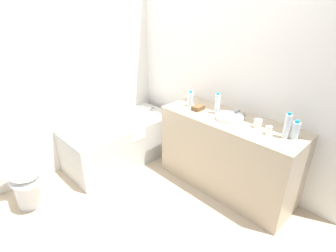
{
  "coord_description": "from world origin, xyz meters",
  "views": [
    {
      "loc": [
        -1.22,
        -1.72,
        2.03
      ],
      "look_at": [
        0.63,
        0.18,
        0.76
      ],
      "focal_mm": 27.91,
      "sensor_mm": 36.0,
      "label": 1
    }
  ],
  "objects_px": {
    "water_bottle_3": "(287,126)",
    "drinking_glass_1": "(258,123)",
    "sink_faucet": "(239,112)",
    "toilet_paper_roll": "(3,209)",
    "water_bottle_0": "(190,99)",
    "bathtub": "(121,140)",
    "toilet": "(23,179)",
    "water_bottle_1": "(295,130)",
    "water_bottle_2": "(217,104)",
    "drinking_glass_0": "(269,130)",
    "amenity_basket": "(198,108)",
    "sink_basin": "(230,117)"
  },
  "relations": [
    {
      "from": "sink_faucet",
      "to": "water_bottle_0",
      "type": "bearing_deg",
      "value": 108.37
    },
    {
      "from": "toilet",
      "to": "water_bottle_2",
      "type": "xyz_separation_m",
      "value": [
        1.82,
        -1.12,
        0.67
      ]
    },
    {
      "from": "drinking_glass_0",
      "to": "drinking_glass_1",
      "type": "xyz_separation_m",
      "value": [
        0.06,
        0.14,
        0.0
      ]
    },
    {
      "from": "toilet",
      "to": "water_bottle_1",
      "type": "bearing_deg",
      "value": 37.89
    },
    {
      "from": "toilet",
      "to": "water_bottle_3",
      "type": "xyz_separation_m",
      "value": [
        1.8,
        -1.9,
        0.67
      ]
    },
    {
      "from": "sink_basin",
      "to": "sink_faucet",
      "type": "xyz_separation_m",
      "value": [
        0.17,
        0.0,
        0.01
      ]
    },
    {
      "from": "sink_basin",
      "to": "water_bottle_2",
      "type": "height_order",
      "value": "water_bottle_2"
    },
    {
      "from": "drinking_glass_0",
      "to": "amenity_basket",
      "type": "bearing_deg",
      "value": 90.25
    },
    {
      "from": "sink_basin",
      "to": "drinking_glass_0",
      "type": "height_order",
      "value": "drinking_glass_0"
    },
    {
      "from": "sink_faucet",
      "to": "water_bottle_2",
      "type": "height_order",
      "value": "water_bottle_2"
    },
    {
      "from": "water_bottle_1",
      "to": "bathtub",
      "type": "bearing_deg",
      "value": 106.02
    },
    {
      "from": "water_bottle_1",
      "to": "drinking_glass_0",
      "type": "distance_m",
      "value": 0.23
    },
    {
      "from": "bathtub",
      "to": "toilet_paper_roll",
      "type": "relative_size",
      "value": 11.72
    },
    {
      "from": "water_bottle_0",
      "to": "water_bottle_2",
      "type": "xyz_separation_m",
      "value": [
        0.04,
        -0.36,
        0.03
      ]
    },
    {
      "from": "amenity_basket",
      "to": "toilet",
      "type": "bearing_deg",
      "value": 152.81
    },
    {
      "from": "bathtub",
      "to": "water_bottle_2",
      "type": "relative_size",
      "value": 6.09
    },
    {
      "from": "bathtub",
      "to": "water_bottle_1",
      "type": "bearing_deg",
      "value": -73.98
    },
    {
      "from": "water_bottle_3",
      "to": "water_bottle_2",
      "type": "bearing_deg",
      "value": 88.6
    },
    {
      "from": "water_bottle_3",
      "to": "drinking_glass_1",
      "type": "xyz_separation_m",
      "value": [
        0.02,
        0.29,
        -0.08
      ]
    },
    {
      "from": "water_bottle_1",
      "to": "water_bottle_2",
      "type": "bearing_deg",
      "value": 91.48
    },
    {
      "from": "water_bottle_1",
      "to": "water_bottle_3",
      "type": "relative_size",
      "value": 0.73
    },
    {
      "from": "water_bottle_1",
      "to": "toilet_paper_roll",
      "type": "height_order",
      "value": "water_bottle_1"
    },
    {
      "from": "sink_faucet",
      "to": "toilet_paper_roll",
      "type": "xyz_separation_m",
      "value": [
        -2.21,
        1.32,
        -0.85
      ]
    },
    {
      "from": "drinking_glass_1",
      "to": "sink_basin",
      "type": "bearing_deg",
      "value": 95.61
    },
    {
      "from": "sink_faucet",
      "to": "water_bottle_2",
      "type": "xyz_separation_m",
      "value": [
        -0.14,
        0.19,
        0.08
      ]
    },
    {
      "from": "drinking_glass_0",
      "to": "water_bottle_2",
      "type": "bearing_deg",
      "value": 84.45
    },
    {
      "from": "sink_faucet",
      "to": "drinking_glass_1",
      "type": "distance_m",
      "value": 0.34
    },
    {
      "from": "bathtub",
      "to": "sink_faucet",
      "type": "distance_m",
      "value": 1.63
    },
    {
      "from": "sink_faucet",
      "to": "drinking_glass_0",
      "type": "relative_size",
      "value": 1.85
    },
    {
      "from": "toilet",
      "to": "sink_faucet",
      "type": "xyz_separation_m",
      "value": [
        1.96,
        -1.31,
        0.58
      ]
    },
    {
      "from": "bathtub",
      "to": "water_bottle_1",
      "type": "relative_size",
      "value": 8.13
    },
    {
      "from": "drinking_glass_0",
      "to": "water_bottle_0",
      "type": "bearing_deg",
      "value": 88.7
    },
    {
      "from": "bathtub",
      "to": "amenity_basket",
      "type": "xyz_separation_m",
      "value": [
        0.49,
        -0.94,
        0.6
      ]
    },
    {
      "from": "bathtub",
      "to": "toilet",
      "type": "distance_m",
      "value": 1.27
    },
    {
      "from": "water_bottle_1",
      "to": "amenity_basket",
      "type": "height_order",
      "value": "water_bottle_1"
    },
    {
      "from": "water_bottle_2",
      "to": "drinking_glass_1",
      "type": "distance_m",
      "value": 0.51
    },
    {
      "from": "sink_faucet",
      "to": "water_bottle_1",
      "type": "xyz_separation_m",
      "value": [
        -0.12,
        -0.66,
        0.05
      ]
    },
    {
      "from": "toilet",
      "to": "drinking_glass_1",
      "type": "xyz_separation_m",
      "value": [
        1.82,
        -1.62,
        0.59
      ]
    },
    {
      "from": "drinking_glass_0",
      "to": "drinking_glass_1",
      "type": "bearing_deg",
      "value": 66.61
    },
    {
      "from": "water_bottle_1",
      "to": "drinking_glass_0",
      "type": "bearing_deg",
      "value": 112.26
    },
    {
      "from": "water_bottle_1",
      "to": "amenity_basket",
      "type": "relative_size",
      "value": 1.31
    },
    {
      "from": "water_bottle_0",
      "to": "bathtub",
      "type": "bearing_deg",
      "value": 122.94
    },
    {
      "from": "water_bottle_1",
      "to": "toilet_paper_roll",
      "type": "distance_m",
      "value": 3.02
    },
    {
      "from": "toilet",
      "to": "sink_basin",
      "type": "relative_size",
      "value": 2.23
    },
    {
      "from": "toilet",
      "to": "amenity_basket",
      "type": "bearing_deg",
      "value": 57.61
    },
    {
      "from": "sink_basin",
      "to": "drinking_glass_1",
      "type": "relative_size",
      "value": 3.42
    },
    {
      "from": "drinking_glass_1",
      "to": "amenity_basket",
      "type": "bearing_deg",
      "value": 95.28
    },
    {
      "from": "water_bottle_3",
      "to": "drinking_glass_0",
      "type": "distance_m",
      "value": 0.17
    },
    {
      "from": "toilet",
      "to": "drinking_glass_0",
      "type": "relative_size",
      "value": 7.98
    },
    {
      "from": "bathtub",
      "to": "water_bottle_2",
      "type": "height_order",
      "value": "bathtub"
    }
  ]
}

